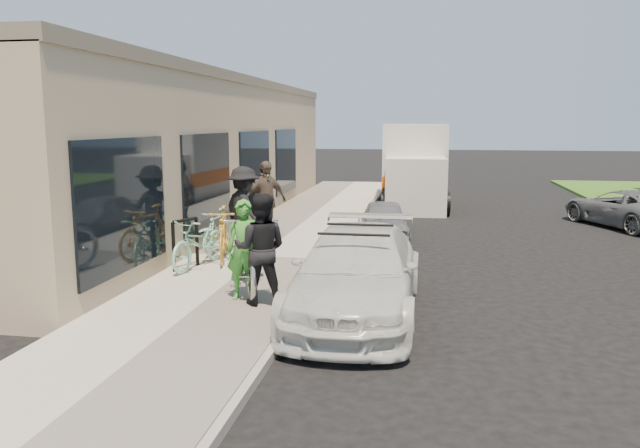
{
  "coord_description": "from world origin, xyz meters",
  "views": [
    {
      "loc": [
        1.44,
        -9.5,
        2.95
      ],
      "look_at": [
        -0.54,
        1.95,
        1.05
      ],
      "focal_mm": 35.0,
      "sensor_mm": 36.0,
      "label": 1
    }
  ],
  "objects": [
    {
      "name": "storefront",
      "position": [
        -5.24,
        7.99,
        2.12
      ],
      "size": [
        3.6,
        20.0,
        4.22
      ],
      "color": "tan",
      "rests_on": "ground"
    },
    {
      "name": "bystander_b",
      "position": [
        -2.39,
        4.95,
        1.1
      ],
      "size": [
        1.13,
        1.09,
        1.89
      ],
      "primitive_type": "imported",
      "rotation": [
        0.0,
        0.0,
        0.75
      ],
      "color": "brown",
      "rests_on": "sidewalk"
    },
    {
      "name": "man_standing",
      "position": [
        -1.07,
        -0.37,
        1.02
      ],
      "size": [
        0.89,
        0.72,
        1.74
      ],
      "primitive_type": "imported",
      "rotation": [
        0.0,
        0.0,
        3.21
      ],
      "color": "black",
      "rests_on": "sidewalk"
    },
    {
      "name": "tandem_bike",
      "position": [
        -1.52,
        0.48,
        0.8
      ],
      "size": [
        1.7,
        2.62,
        1.3
      ],
      "primitive_type": "imported",
      "rotation": [
        0.0,
        0.0,
        0.37
      ],
      "color": "#B0B0B2",
      "rests_on": "sidewalk"
    },
    {
      "name": "sandwich_board",
      "position": [
        -3.28,
        8.08,
        0.63
      ],
      "size": [
        0.71,
        0.71,
        0.93
      ],
      "rotation": [
        0.0,
        0.0,
        0.31
      ],
      "color": "black",
      "rests_on": "sidewalk"
    },
    {
      "name": "far_car_gray",
      "position": [
        7.01,
        9.31,
        0.53
      ],
      "size": [
        3.13,
        4.2,
        1.06
      ],
      "primitive_type": "imported",
      "rotation": [
        0.0,
        0.0,
        3.55
      ],
      "color": "#585B5D",
      "rests_on": "ground"
    },
    {
      "name": "sidewalk",
      "position": [
        -2.0,
        3.0,
        0.07
      ],
      "size": [
        3.0,
        34.0,
        0.15
      ],
      "primitive_type": "cube",
      "color": "#B3AFA1",
      "rests_on": "ground"
    },
    {
      "name": "bike_rack",
      "position": [
        -3.12,
        1.68,
        0.74
      ],
      "size": [
        0.31,
        0.65,
        0.98
      ],
      "rotation": [
        0.0,
        0.0,
        -0.39
      ],
      "color": "black",
      "rests_on": "sidewalk"
    },
    {
      "name": "woman_rider",
      "position": [
        -1.38,
        -0.17,
        0.95
      ],
      "size": [
        0.6,
        0.41,
        1.6
      ],
      "primitive_type": "imported",
      "rotation": [
        0.0,
        0.0,
        0.04
      ],
      "color": "green",
      "rests_on": "sidewalk"
    },
    {
      "name": "moving_truck",
      "position": [
        0.95,
        13.27,
        1.28
      ],
      "size": [
        2.47,
        5.96,
        2.88
      ],
      "rotation": [
        0.0,
        0.0,
        0.05
      ],
      "color": "silver",
      "rests_on": "ground"
    },
    {
      "name": "cruiser_bike_a",
      "position": [
        -3.01,
        3.25,
        0.62
      ],
      "size": [
        0.47,
        1.58,
        0.95
      ],
      "primitive_type": "imported",
      "rotation": [
        0.0,
        0.0,
        -0.02
      ],
      "color": "#91D8BF",
      "rests_on": "sidewalk"
    },
    {
      "name": "curb",
      "position": [
        -0.45,
        3.0,
        0.07
      ],
      "size": [
        0.12,
        34.0,
        0.13
      ],
      "primitive_type": "cube",
      "color": "gray",
      "rests_on": "ground"
    },
    {
      "name": "sedan_white",
      "position": [
        0.42,
        -0.23,
        0.66
      ],
      "size": [
        1.87,
        4.57,
        1.37
      ],
      "rotation": [
        0.0,
        0.0,
        -0.0
      ],
      "color": "silver",
      "rests_on": "ground"
    },
    {
      "name": "ground",
      "position": [
        0.0,
        0.0,
        0.0
      ],
      "size": [
        120.0,
        120.0,
        0.0
      ],
      "primitive_type": "plane",
      "color": "black",
      "rests_on": "ground"
    },
    {
      "name": "bystander_a",
      "position": [
        -2.41,
        3.24,
        1.09
      ],
      "size": [
        1.36,
        1.33,
        1.88
      ],
      "primitive_type": "imported",
      "rotation": [
        0.0,
        0.0,
        2.4
      ],
      "color": "black",
      "rests_on": "sidewalk"
    },
    {
      "name": "sedan_silver",
      "position": [
        0.41,
        5.97,
        0.5
      ],
      "size": [
        1.48,
        3.06,
        1.01
      ],
      "primitive_type": "imported",
      "rotation": [
        0.0,
        0.0,
        0.1
      ],
      "color": "gray",
      "rests_on": "ground"
    },
    {
      "name": "cruiser_bike_b",
      "position": [
        -2.9,
        1.84,
        0.64
      ],
      "size": [
        0.96,
        1.94,
        0.97
      ],
      "primitive_type": "imported",
      "rotation": [
        0.0,
        0.0,
        -0.18
      ],
      "color": "#91D8BF",
      "rests_on": "sidewalk"
    },
    {
      "name": "cruiser_bike_c",
      "position": [
        -2.64,
        2.51,
        0.7
      ],
      "size": [
        0.96,
        1.89,
        1.09
      ],
      "primitive_type": "imported",
      "rotation": [
        0.0,
        0.0,
        0.26
      ],
      "color": "gold",
      "rests_on": "sidewalk"
    }
  ]
}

